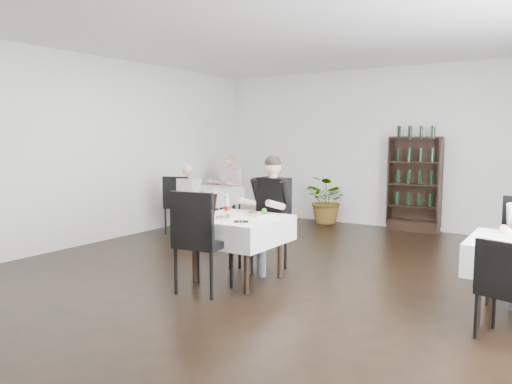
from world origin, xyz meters
TOP-DOWN VIEW (x-y plane):
  - room_shell at (0.00, 0.00)m, footprint 9.00×9.00m
  - wine_shelf at (0.60, 4.31)m, footprint 0.90×0.28m
  - main_table at (-0.30, 0.00)m, footprint 1.03×1.03m
  - left_table at (-2.70, 2.50)m, footprint 0.98×0.98m
  - potted_tree at (-1.04, 4.20)m, footprint 1.08×1.02m
  - main_chair_far at (-0.31, 0.69)m, footprint 0.60×0.60m
  - main_chair_near at (-0.37, -0.63)m, footprint 0.58×0.58m
  - left_chair_far at (-2.79, 3.28)m, footprint 0.56×0.57m
  - left_chair_near at (-2.82, 1.81)m, footprint 0.60×0.60m
  - right_chair_near at (2.58, -0.29)m, footprint 0.50×0.50m
  - diner_main at (-0.22, 0.60)m, footprint 0.59×0.60m
  - diner_left_far at (-2.70, 3.14)m, footprint 0.55×0.56m
  - diner_left_near at (-2.59, 1.85)m, footprint 0.47×0.48m
  - plate_far at (-0.17, 0.23)m, footprint 0.32×0.32m
  - plate_near at (-0.35, -0.22)m, footprint 0.25×0.25m
  - pilsner_dark at (-0.59, -0.07)m, footprint 0.08×0.08m
  - pilsner_lager at (-0.52, 0.08)m, footprint 0.06×0.06m
  - coke_bottle at (-0.47, 0.02)m, footprint 0.07×0.07m
  - napkin_cutlery at (-0.08, -0.26)m, footprint 0.20×0.19m

SIDE VIEW (x-z plane):
  - potted_tree at x=-1.04m, z-range 0.00..0.94m
  - right_chair_near at x=2.58m, z-range 0.06..0.93m
  - left_chair_far at x=-2.79m, z-range 0.07..1.08m
  - left_chair_near at x=-2.82m, z-range 0.07..1.10m
  - main_chair_far at x=-0.31m, z-range 0.08..1.13m
  - left_table at x=-2.70m, z-range 0.24..1.01m
  - main_table at x=-0.30m, z-range 0.24..1.01m
  - main_chair_near at x=-0.37m, z-range 0.08..1.22m
  - diner_left_near at x=-2.59m, z-range 0.10..1.34m
  - napkin_cutlery at x=-0.08m, z-range 0.77..0.78m
  - plate_near at x=-0.35m, z-range 0.75..0.82m
  - plate_far at x=-0.17m, z-range 0.75..0.83m
  - diner_left_far at x=-2.70m, z-range 0.11..1.48m
  - wine_shelf at x=0.60m, z-range -0.03..1.72m
  - diner_main at x=-0.22m, z-range 0.12..1.60m
  - coke_bottle at x=-0.47m, z-range 0.74..1.01m
  - pilsner_lager at x=-0.52m, z-range 0.75..1.02m
  - pilsner_dark at x=-0.59m, z-range 0.74..1.07m
  - room_shell at x=0.00m, z-range -3.00..6.00m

